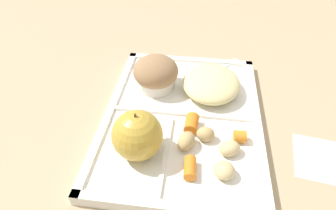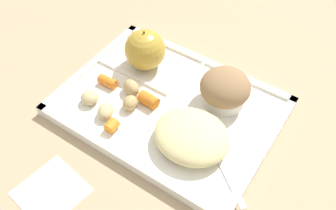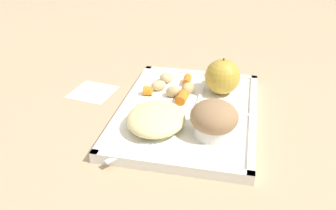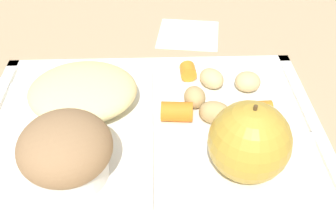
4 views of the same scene
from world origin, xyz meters
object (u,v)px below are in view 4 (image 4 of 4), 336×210
bran_muffin (66,152)px  lunch_tray (150,135)px  green_apple (249,142)px  plastic_fork (36,101)px

bran_muffin → lunch_tray: bearing=-141.9°
bran_muffin → green_apple: bearing=180.0°
green_apple → bran_muffin: size_ratio=0.94×
bran_muffin → plastic_fork: bearing=-62.9°
bran_muffin → plastic_fork: (0.06, -0.12, -0.03)m
bran_muffin → plastic_fork: size_ratio=0.71×
bran_muffin → plastic_fork: bran_muffin is taller
green_apple → bran_muffin: 0.17m
lunch_tray → bran_muffin: bearing=38.1°
lunch_tray → green_apple: bearing=147.1°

